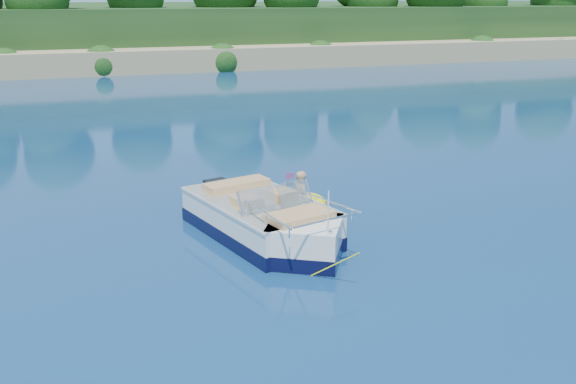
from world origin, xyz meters
The scene contains 5 objects.
ground centered at (0.00, 0.00, 0.00)m, with size 160.00×160.00×0.00m, color #0A244C.
shoreline centered at (0.00, 63.77, 0.98)m, with size 170.00×59.00×6.00m.
motorboat centered at (0.53, 3.81, 0.34)m, with size 2.71×5.21×1.77m.
tow_tube centered at (1.94, 5.60, 0.08)m, with size 1.30×1.30×0.32m.
boy centered at (1.91, 5.63, 0.00)m, with size 0.52×0.34×1.43m, color tan.
Camera 1 is at (-3.23, -8.04, 4.84)m, focal length 40.00 mm.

